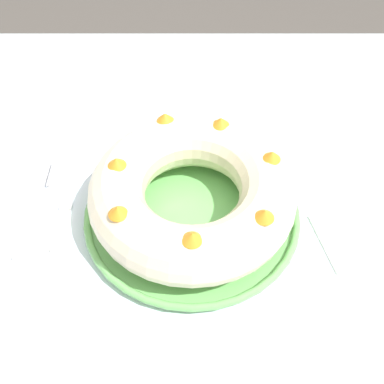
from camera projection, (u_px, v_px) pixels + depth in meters
The scene contains 8 objects.
ground_plane at pixel (192, 367), 1.33m from camera, with size 8.00×8.00×0.00m, color #4C4742.
dining_table at pixel (192, 237), 0.82m from camera, with size 1.41×1.13×0.75m.
serving_dish at pixel (192, 213), 0.74m from camera, with size 0.35×0.35×0.02m.
bundt_cake at pixel (192, 192), 0.70m from camera, with size 0.32×0.32×0.10m.
fork at pixel (50, 199), 0.77m from camera, with size 0.02×0.20×0.01m.
serving_knife at pixel (31, 213), 0.75m from camera, with size 0.02×0.21×0.01m.
cake_knife at pixel (64, 211), 0.76m from camera, with size 0.02×0.19×0.01m.
napkin at pixel (369, 235), 0.73m from camera, with size 0.16×0.11×0.00m, color white.
Camera 1 is at (-0.00, -0.48, 1.35)m, focal length 42.00 mm.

